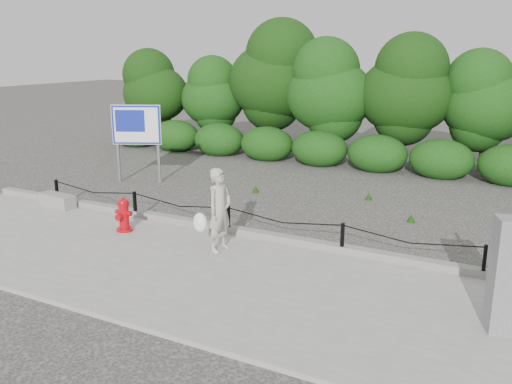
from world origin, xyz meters
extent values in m
plane|color=#2D2B28|center=(0.00, 0.00, 0.00)|extent=(90.00, 90.00, 0.00)
cube|color=gray|center=(0.00, -2.00, 0.04)|extent=(14.00, 4.00, 0.08)
cube|color=slate|center=(0.00, 0.05, 0.15)|extent=(14.00, 0.22, 0.14)
cube|color=black|center=(-5.00, 0.00, 0.38)|extent=(0.06, 0.06, 0.60)
cube|color=black|center=(-2.50, 0.00, 0.38)|extent=(0.06, 0.06, 0.60)
cube|color=black|center=(0.00, 0.00, 0.38)|extent=(0.06, 0.06, 0.60)
cube|color=black|center=(2.50, 0.00, 0.38)|extent=(0.06, 0.06, 0.60)
cube|color=black|center=(5.00, 0.00, 0.38)|extent=(0.06, 0.06, 0.60)
cylinder|color=black|center=(-3.75, 0.00, 0.60)|extent=(2.50, 0.02, 0.02)
cylinder|color=black|center=(-1.25, 0.00, 0.60)|extent=(2.50, 0.02, 0.02)
cylinder|color=black|center=(1.25, 0.00, 0.60)|extent=(2.50, 0.02, 0.02)
cylinder|color=black|center=(3.75, 0.00, 0.60)|extent=(2.50, 0.02, 0.02)
cylinder|color=black|center=(-8.50, 8.60, 0.94)|extent=(0.18, 0.18, 1.89)
ellipsoid|color=#1E4E12|center=(-8.50, 8.60, 2.26)|extent=(2.79, 2.42, 3.02)
cylinder|color=black|center=(-6.00, 9.00, 0.88)|extent=(0.18, 0.18, 1.76)
ellipsoid|color=#1E4E12|center=(-6.00, 9.00, 2.11)|extent=(2.60, 2.25, 2.81)
cylinder|color=black|center=(-3.50, 9.40, 1.21)|extent=(0.18, 0.18, 2.42)
ellipsoid|color=#1E4E12|center=(-3.50, 9.40, 2.90)|extent=(3.57, 3.09, 3.86)
cylinder|color=black|center=(-1.00, 8.60, 1.04)|extent=(0.18, 0.18, 2.07)
ellipsoid|color=#1E4E12|center=(-1.00, 8.60, 2.49)|extent=(3.07, 2.65, 3.32)
cylinder|color=black|center=(1.50, 9.00, 1.07)|extent=(0.18, 0.18, 2.14)
ellipsoid|color=#1E4E12|center=(1.50, 9.00, 2.56)|extent=(3.16, 2.73, 3.42)
cylinder|color=black|center=(4.00, 9.40, 0.94)|extent=(0.18, 0.18, 1.89)
ellipsoid|color=#1E4E12|center=(4.00, 9.40, 2.27)|extent=(2.80, 2.42, 3.02)
cylinder|color=#B4060F|center=(-2.04, -0.89, 0.11)|extent=(0.36, 0.36, 0.06)
cylinder|color=#B4060F|center=(-2.04, -0.89, 0.40)|extent=(0.22, 0.22, 0.52)
cylinder|color=#B4060F|center=(-2.04, -0.89, 0.68)|extent=(0.26, 0.26, 0.05)
ellipsoid|color=#B4060F|center=(-2.04, -0.89, 0.71)|extent=(0.23, 0.23, 0.17)
cylinder|color=#B4060F|center=(-2.04, -0.89, 0.80)|extent=(0.06, 0.06, 0.05)
cylinder|color=#B4060F|center=(-2.19, -0.90, 0.48)|extent=(0.10, 0.11, 0.11)
cylinder|color=#B4060F|center=(-1.90, -0.89, 0.48)|extent=(0.10, 0.11, 0.11)
cylinder|color=#B4060F|center=(-2.04, -1.05, 0.43)|extent=(0.15, 0.12, 0.14)
cylinder|color=slate|center=(-2.07, -1.02, 0.35)|extent=(0.01, 0.05, 0.11)
imported|color=#A69D8E|center=(0.37, -0.93, 0.89)|extent=(0.47, 0.64, 1.62)
ellipsoid|color=white|center=(0.02, -1.08, 0.63)|extent=(0.29, 0.23, 0.39)
cube|color=gray|center=(-4.73, -0.25, 0.24)|extent=(1.03, 0.45, 0.32)
cube|color=slate|center=(-5.35, 2.70, 1.15)|extent=(0.09, 0.09, 2.29)
cube|color=slate|center=(-4.26, 3.21, 1.15)|extent=(0.09, 0.09, 2.29)
cube|color=white|center=(-4.79, 2.91, 1.72)|extent=(1.32, 0.65, 1.15)
cube|color=navy|center=(-4.78, 2.89, 1.72)|extent=(1.28, 0.60, 1.11)
cube|color=navy|center=(-4.93, 2.81, 1.83)|extent=(0.78, 0.37, 0.63)
camera|label=1|loc=(5.55, -9.31, 3.85)|focal=38.00mm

